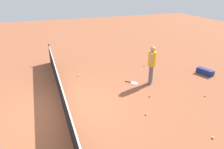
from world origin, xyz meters
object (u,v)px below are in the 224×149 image
object	(u,v)px
tennis_ball_midcourt	(213,137)
tennis_ball_baseline	(144,65)
player_near_side	(152,62)
tennis_ball_by_net	(146,114)
equipment_bag	(204,71)
tennis_ball_stray_right	(78,75)
tennis_racket_near_player	(134,83)
tennis_ball_stray_left	(150,96)
tennis_ball_near_player	(205,96)

from	to	relation	value
tennis_ball_midcourt	tennis_ball_baseline	bearing A→B (deg)	-8.52
player_near_side	tennis_ball_by_net	size ratio (longest dim) A/B	25.76
equipment_bag	tennis_ball_stray_right	bearing A→B (deg)	71.82
tennis_racket_near_player	tennis_ball_stray_left	size ratio (longest dim) A/B	8.13
tennis_ball_near_player	player_near_side	bearing A→B (deg)	39.78
player_near_side	tennis_racket_near_player	size ratio (longest dim) A/B	3.17
player_near_side	tennis_racket_near_player	distance (m)	1.24
tennis_ball_baseline	tennis_ball_stray_right	distance (m)	3.59
player_near_side	tennis_ball_midcourt	size ratio (longest dim) A/B	25.76
player_near_side	equipment_bag	xyz separation A→B (m)	(-0.01, -2.99, -0.87)
player_near_side	tennis_ball_by_net	xyz separation A→B (m)	(-2.05, 1.32, -0.98)
tennis_ball_baseline	equipment_bag	bearing A→B (deg)	-131.35
tennis_ball_stray_right	tennis_ball_baseline	bearing A→B (deg)	-89.19
tennis_ball_near_player	tennis_ball_stray_left	world-z (taller)	same
tennis_ball_stray_left	tennis_ball_near_player	bearing A→B (deg)	-109.42
tennis_ball_by_net	tennis_ball_stray_right	xyz separation A→B (m)	(3.95, 1.51, 0.00)
tennis_ball_by_net	tennis_ball_baseline	distance (m)	4.51
tennis_ball_near_player	tennis_ball_by_net	bearing A→B (deg)	96.08
tennis_ball_by_net	tennis_ball_stray_right	distance (m)	4.23
tennis_ball_near_player	tennis_ball_baseline	size ratio (longest dim) A/B	1.00
tennis_ball_near_player	tennis_ball_by_net	distance (m)	2.80
tennis_racket_near_player	tennis_ball_by_net	xyz separation A→B (m)	(-2.32, 0.65, 0.02)
tennis_ball_midcourt	tennis_ball_stray_left	world-z (taller)	same
tennis_racket_near_player	tennis_ball_near_player	bearing A→B (deg)	-133.48
tennis_ball_stray_left	tennis_ball_midcourt	bearing A→B (deg)	-169.43
tennis_ball_midcourt	tennis_ball_stray_left	distance (m)	2.74
tennis_ball_near_player	tennis_ball_midcourt	xyz separation A→B (m)	(-1.97, 1.55, 0.00)
tennis_ball_by_net	tennis_ball_stray_left	bearing A→B (deg)	-35.53
player_near_side	tennis_ball_stray_left	bearing A→B (deg)	149.94
tennis_racket_near_player	tennis_ball_stray_left	distance (m)	1.30
player_near_side	tennis_ball_baseline	xyz separation A→B (m)	(1.95, -0.76, -0.98)
tennis_racket_near_player	equipment_bag	xyz separation A→B (m)	(-0.29, -3.67, 0.13)
player_near_side	tennis_ball_baseline	bearing A→B (deg)	-21.25
tennis_ball_stray_left	equipment_bag	world-z (taller)	equipment_bag
tennis_ball_by_net	tennis_ball_near_player	bearing A→B (deg)	-83.92
player_near_side	tennis_ball_baseline	distance (m)	2.31
tennis_ball_stray_right	equipment_bag	xyz separation A→B (m)	(-1.91, -5.83, 0.11)
tennis_ball_midcourt	tennis_ball_stray_right	xyz separation A→B (m)	(5.62, 2.74, 0.00)
tennis_ball_near_player	equipment_bag	distance (m)	2.32
tennis_ball_near_player	tennis_ball_stray_left	distance (m)	2.18
player_near_side	equipment_bag	world-z (taller)	player_near_side
tennis_ball_near_player	tennis_ball_baseline	distance (m)	3.77
tennis_ball_near_player	equipment_bag	bearing A→B (deg)	-41.38
tennis_ball_stray_left	equipment_bag	bearing A→B (deg)	-74.19
tennis_ball_near_player	tennis_ball_stray_right	xyz separation A→B (m)	(3.65, 4.29, 0.00)
tennis_ball_by_net	equipment_bag	size ratio (longest dim) A/B	0.08
tennis_ball_near_player	tennis_racket_near_player	bearing A→B (deg)	46.52
tennis_racket_near_player	tennis_ball_near_player	size ratio (longest dim) A/B	8.13
tennis_ball_near_player	tennis_ball_stray_right	size ratio (longest dim) A/B	1.00
player_near_side	tennis_ball_stray_right	distance (m)	3.55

